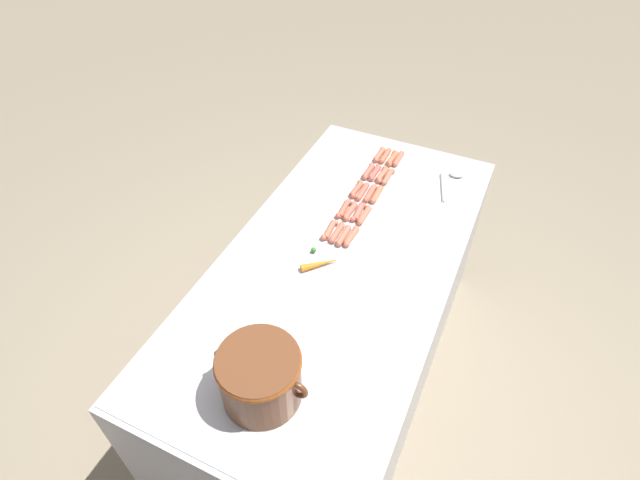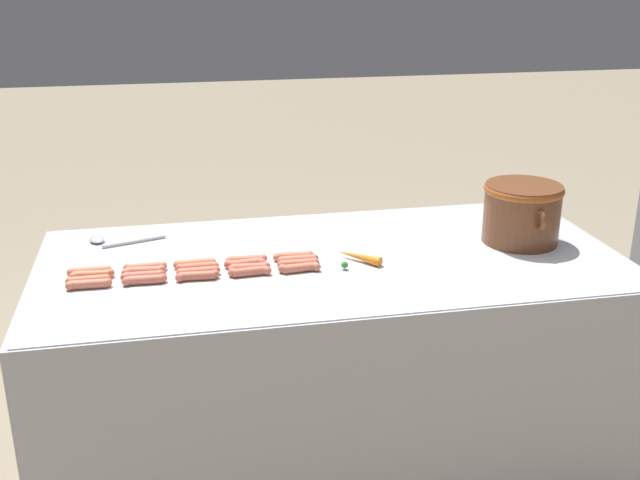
# 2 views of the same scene
# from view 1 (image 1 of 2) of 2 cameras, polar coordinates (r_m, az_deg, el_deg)

# --- Properties ---
(ground_plane) EXTENTS (20.00, 20.00, 0.00)m
(ground_plane) POSITION_cam_1_polar(r_m,az_deg,el_deg) (2.78, 1.73, -15.11)
(ground_plane) COLOR gray
(griddle_counter) EXTENTS (0.93, 1.91, 0.90)m
(griddle_counter) POSITION_cam_1_polar(r_m,az_deg,el_deg) (2.40, 1.96, -9.58)
(griddle_counter) COLOR #BCBCC1
(griddle_counter) RESTS_ON ground_plane
(hot_dog_0) EXTENTS (0.03, 0.14, 0.03)m
(hot_dog_0) POSITION_cam_1_polar(r_m,az_deg,el_deg) (2.61, 9.11, 9.22)
(hot_dog_0) COLOR #D46D54
(hot_dog_0) RESTS_ON griddle_counter
(hot_dog_1) EXTENTS (0.03, 0.14, 0.03)m
(hot_dog_1) POSITION_cam_1_polar(r_m,az_deg,el_deg) (2.48, 7.89, 7.22)
(hot_dog_1) COLOR #CA6F55
(hot_dog_1) RESTS_ON griddle_counter
(hot_dog_2) EXTENTS (0.03, 0.14, 0.03)m
(hot_dog_2) POSITION_cam_1_polar(r_m,az_deg,el_deg) (2.36, 6.59, 5.24)
(hot_dog_2) COLOR #D5714C
(hot_dog_2) RESTS_ON griddle_counter
(hot_dog_3) EXTENTS (0.03, 0.14, 0.03)m
(hot_dog_3) POSITION_cam_1_polar(r_m,az_deg,el_deg) (2.24, 5.16, 2.87)
(hot_dog_3) COLOR #CD6E53
(hot_dog_3) RESTS_ON griddle_counter
(hot_dog_4) EXTENTS (0.04, 0.13, 0.03)m
(hot_dog_4) POSITION_cam_1_polar(r_m,az_deg,el_deg) (2.13, 3.62, 0.42)
(hot_dog_4) COLOR #D76D51
(hot_dog_4) RESTS_ON griddle_counter
(hot_dog_5) EXTENTS (0.04, 0.13, 0.03)m
(hot_dog_5) POSITION_cam_1_polar(r_m,az_deg,el_deg) (2.61, 8.33, 9.31)
(hot_dog_5) COLOR #D4724D
(hot_dog_5) RESTS_ON griddle_counter
(hot_dog_6) EXTENTS (0.04, 0.13, 0.03)m
(hot_dog_6) POSITION_cam_1_polar(r_m,az_deg,el_deg) (2.49, 7.16, 7.49)
(hot_dog_6) COLOR #D77056
(hot_dog_6) RESTS_ON griddle_counter
(hot_dog_7) EXTENTS (0.03, 0.14, 0.03)m
(hot_dog_7) POSITION_cam_1_polar(r_m,az_deg,el_deg) (2.36, 5.79, 5.37)
(hot_dog_7) COLOR #D16950
(hot_dog_7) RESTS_ON griddle_counter
(hot_dog_8) EXTENTS (0.04, 0.13, 0.03)m
(hot_dog_8) POSITION_cam_1_polar(r_m,az_deg,el_deg) (2.25, 4.44, 3.21)
(hot_dog_8) COLOR #D36A56
(hot_dog_8) RESTS_ON griddle_counter
(hot_dog_9) EXTENTS (0.03, 0.14, 0.03)m
(hot_dog_9) POSITION_cam_1_polar(r_m,az_deg,el_deg) (2.14, 2.73, 0.51)
(hot_dog_9) COLOR #CA6F55
(hot_dog_9) RESTS_ON griddle_counter
(hot_dog_10) EXTENTS (0.03, 0.14, 0.03)m
(hot_dog_10) POSITION_cam_1_polar(r_m,az_deg,el_deg) (2.63, 7.55, 9.61)
(hot_dog_10) COLOR #D06D4E
(hot_dog_10) RESTS_ON griddle_counter
(hot_dog_11) EXTENTS (0.03, 0.14, 0.03)m
(hot_dog_11) POSITION_cam_1_polar(r_m,az_deg,el_deg) (2.50, 6.35, 7.74)
(hot_dog_11) COLOR #CC6454
(hot_dog_11) RESTS_ON griddle_counter
(hot_dog_12) EXTENTS (0.03, 0.14, 0.03)m
(hot_dog_12) POSITION_cam_1_polar(r_m,az_deg,el_deg) (2.37, 4.94, 5.59)
(hot_dog_12) COLOR #D56850
(hot_dog_12) RESTS_ON griddle_counter
(hot_dog_13) EXTENTS (0.03, 0.14, 0.03)m
(hot_dog_13) POSITION_cam_1_polar(r_m,az_deg,el_deg) (2.26, 3.49, 3.35)
(hot_dog_13) COLOR #D66C53
(hot_dog_13) RESTS_ON griddle_counter
(hot_dog_14) EXTENTS (0.03, 0.14, 0.03)m
(hot_dog_14) POSITION_cam_1_polar(r_m,az_deg,el_deg) (2.15, 1.96, 0.86)
(hot_dog_14) COLOR #D1684F
(hot_dog_14) RESTS_ON griddle_counter
(hot_dog_15) EXTENTS (0.03, 0.14, 0.03)m
(hot_dog_15) POSITION_cam_1_polar(r_m,az_deg,el_deg) (2.63, 6.85, 9.76)
(hot_dog_15) COLOR #D67154
(hot_dog_15) RESTS_ON griddle_counter
(hot_dog_16) EXTENTS (0.03, 0.14, 0.03)m
(hot_dog_16) POSITION_cam_1_polar(r_m,az_deg,el_deg) (2.50, 5.59, 7.88)
(hot_dog_16) COLOR #D46A53
(hot_dog_16) RESTS_ON griddle_counter
(hot_dog_17) EXTENTS (0.04, 0.13, 0.03)m
(hot_dog_17) POSITION_cam_1_polar(r_m,az_deg,el_deg) (2.38, 4.22, 5.87)
(hot_dog_17) COLOR #CC674E
(hot_dog_17) RESTS_ON griddle_counter
(hot_dog_18) EXTENTS (0.03, 0.14, 0.03)m
(hot_dog_18) POSITION_cam_1_polar(r_m,az_deg,el_deg) (2.27, 2.73, 3.61)
(hot_dog_18) COLOR #CB664F
(hot_dog_18) RESTS_ON griddle_counter
(hot_dog_19) EXTENTS (0.04, 0.13, 0.03)m
(hot_dog_19) POSITION_cam_1_polar(r_m,az_deg,el_deg) (2.16, 1.10, 1.17)
(hot_dog_19) COLOR #CB6D54
(hot_dog_19) RESTS_ON griddle_counter
(bean_pot) EXTENTS (0.33, 0.27, 0.21)m
(bean_pot) POSITION_cam_1_polar(r_m,az_deg,el_deg) (1.60, -6.94, -15.18)
(bean_pot) COLOR brown
(bean_pot) RESTS_ON griddle_counter
(serving_spoon) EXTENTS (0.12, 0.27, 0.02)m
(serving_spoon) POSITION_cam_1_polar(r_m,az_deg,el_deg) (2.54, 14.96, 6.84)
(serving_spoon) COLOR #B7B7BC
(serving_spoon) RESTS_ON griddle_counter
(carrot) EXTENTS (0.15, 0.14, 0.03)m
(carrot) POSITION_cam_1_polar(r_m,az_deg,el_deg) (2.02, 0.08, -2.65)
(carrot) COLOR orange
(carrot) RESTS_ON griddle_counter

